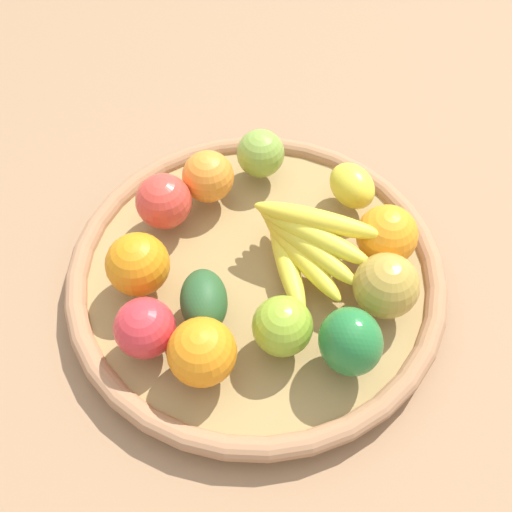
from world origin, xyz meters
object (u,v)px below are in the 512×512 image
Objects in this scene: apple_2 at (145,328)px; banana_bunch at (304,244)px; apple_4 at (164,201)px; bell_pepper at (350,342)px; apple_1 at (261,153)px; orange_0 at (387,235)px; orange_3 at (138,264)px; orange_1 at (202,352)px; lemon_0 at (352,186)px; apple_3 at (282,326)px; apple_0 at (386,286)px; orange_2 at (208,177)px; avocado at (204,301)px.

banana_bunch is at bearing 130.09° from apple_2.
bell_pepper reaches higher than apple_4.
orange_0 reaches higher than apple_1.
orange_1 is at bearing 43.64° from orange_3.
apple_1 is (-0.15, -0.07, -0.00)m from banana_bunch.
orange_1 is at bearing -28.58° from lemon_0.
apple_3 is at bearing -38.47° from orange_0.
apple_0 is 1.07× the size of lemon_0.
apple_3 is at bearing -16.44° from lemon_0.
apple_0 is 0.27m from orange_2.
avocado is (0.18, 0.03, -0.01)m from orange_2.
orange_1 is at bearing -59.91° from apple_0.
orange_2 is 1.00× the size of apple_2.
bell_pepper is 1.09× the size of apple_0.
apple_0 reaches higher than apple_4.
orange_3 is 0.30m from orange_0.
orange_1 is 1.06× the size of lemon_0.
orange_1 is 0.94× the size of avocado.
orange_1 reaches higher than lemon_0.
apple_2 is at bearing -81.09° from apple_3.
bell_pepper is 0.30m from orange_2.
apple_0 is 0.28m from apple_2.
apple_4 is 0.94× the size of apple_0.
orange_0 is at bearing 106.29° from orange_3.
orange_3 and apple_0 have the same top height.
apple_1 is at bearing -138.72° from apple_0.
orange_0 is at bearing 119.59° from avocado.
apple_3 is at bearing 75.51° from avocado.
orange_1 is 0.14m from orange_3.
apple_3 reaches higher than apple_1.
apple_2 reaches higher than apple_1.
orange_2 is 0.19m from lemon_0.
orange_0 is (-0.18, 0.19, -0.00)m from orange_1.
orange_0 is at bearing 54.66° from apple_1.
apple_4 is at bearing -149.87° from avocado.
orange_1 reaches higher than orange_2.
orange_1 is 1.10× the size of orange_2.
apple_4 is 0.07m from orange_2.
lemon_0 is at bearing 141.63° from avocado.
apple_3 is at bearing -6.75° from banana_bunch.
bell_pepper is at bearing 55.22° from apple_4.
banana_bunch is 2.44× the size of apple_1.
avocado is 0.26m from lemon_0.
apple_0 is at bearing 41.28° from apple_1.
bell_pepper is at bearing -13.68° from orange_0.
orange_2 is (-0.05, 0.05, -0.00)m from apple_4.
bell_pepper reaches higher than orange_2.
lemon_0 is (-0.11, 0.05, -0.01)m from banana_bunch.
apple_3 is (0.16, 0.17, -0.00)m from apple_4.
apple_1 is (-0.10, 0.11, -0.00)m from apple_4.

